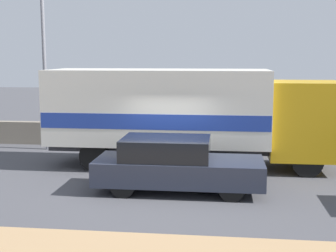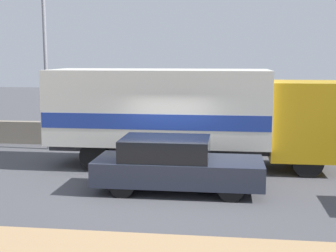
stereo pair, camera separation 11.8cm
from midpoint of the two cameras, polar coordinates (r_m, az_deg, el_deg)
The scene contains 5 objects.
ground_plane at distance 12.84m, azimuth -0.86°, elevation -7.89°, with size 80.00×80.00×0.00m, color #47474C.
stone_wall_backdrop at distance 18.73m, azimuth 1.66°, elevation -1.20°, with size 60.00×0.35×0.93m.
street_lamp at distance 18.68m, azimuth -15.12°, elevation 10.24°, with size 0.56×0.28×7.44m.
box_truck at distance 15.29m, azimuth 1.71°, elevation 1.70°, with size 9.34×2.60×3.20m.
car_hatchback at distance 12.64m, azimuth 0.65°, elevation -4.73°, with size 4.50×1.76×1.46m.
Camera 1 is at (1.59, -12.21, 3.63)m, focal length 50.00 mm.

